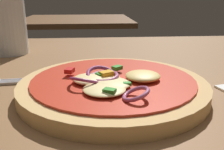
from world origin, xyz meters
name	(u,v)px	position (x,y,z in m)	size (l,w,h in m)	color
dining_table	(78,98)	(0.00, 0.00, 0.01)	(1.43, 0.92, 0.03)	brown
pizza	(113,85)	(0.05, -0.02, 0.04)	(0.26, 0.26, 0.04)	tan
beer_glass	(7,25)	(-0.17, 0.25, 0.09)	(0.08, 0.08, 0.13)	silver
background_table	(77,21)	(-0.06, 1.14, 0.01)	(0.61, 0.56, 0.03)	brown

